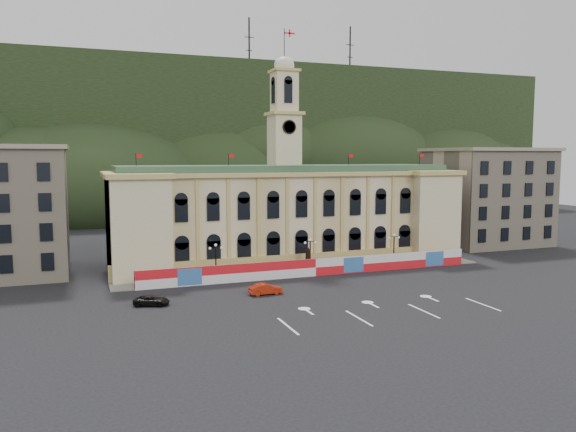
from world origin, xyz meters
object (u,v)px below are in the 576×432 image
object	(u,v)px
black_suv	(152,301)
statue	(307,264)
lamp_center	(310,253)
red_sedan	(265,289)

from	to	relation	value
black_suv	statue	bearing A→B (deg)	-46.38
lamp_center	black_suv	bearing A→B (deg)	-156.97
lamp_center	statue	bearing A→B (deg)	90.00
statue	lamp_center	world-z (taller)	lamp_center
black_suv	red_sedan	bearing A→B (deg)	-69.86
lamp_center	red_sedan	distance (m)	14.22
statue	lamp_center	size ratio (longest dim) A/B	0.72
red_sedan	black_suv	xyz separation A→B (m)	(-13.84, -0.37, -0.12)
statue	black_suv	size ratio (longest dim) A/B	0.83
red_sedan	black_suv	world-z (taller)	red_sedan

